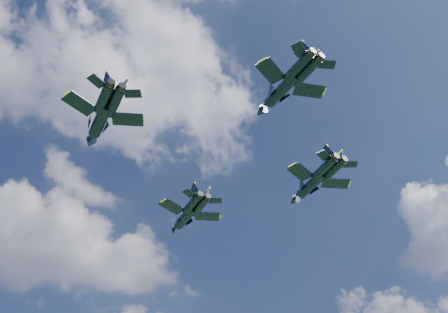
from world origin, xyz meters
TOP-DOWN VIEW (x-y plane):
  - jet_lead at (-2.53, 17.95)m, footprint 12.38×16.36m
  - jet_left at (-20.79, -2.72)m, footprint 12.71×16.77m
  - jet_right at (17.56, 3.80)m, footprint 12.87×16.96m
  - jet_slot at (2.79, -19.08)m, footprint 10.79×14.57m

SIDE VIEW (x-z plane):
  - jet_slot at x=2.79m, z-range 56.82..60.25m
  - jet_lead at x=-2.53m, z-range 58.02..61.88m
  - jet_left at x=-20.79m, z-range 59.54..63.50m
  - jet_right at x=17.56m, z-range 59.75..63.75m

